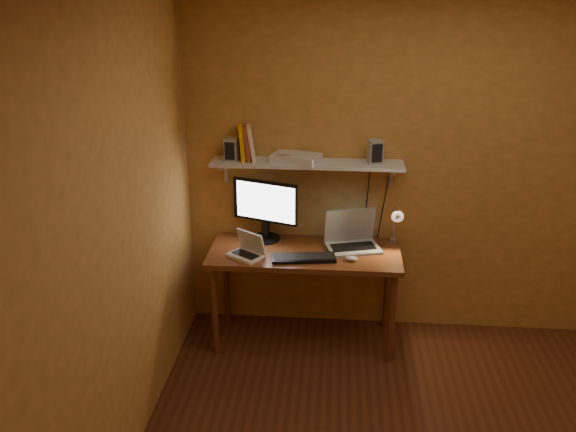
# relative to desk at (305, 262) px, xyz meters

# --- Properties ---
(room) EXTENTS (3.44, 3.24, 2.64)m
(room) POSITION_rel_desk_xyz_m (0.78, -1.28, 0.64)
(room) COLOR #522815
(room) RESTS_ON ground
(desk) EXTENTS (1.40, 0.60, 0.75)m
(desk) POSITION_rel_desk_xyz_m (0.00, 0.00, 0.00)
(desk) COLOR brown
(desk) RESTS_ON ground
(wall_shelf) EXTENTS (1.40, 0.25, 0.21)m
(wall_shelf) POSITION_rel_desk_xyz_m (0.00, 0.19, 0.69)
(wall_shelf) COLOR silver
(wall_shelf) RESTS_ON room
(monitor) EXTENTS (0.50, 0.28, 0.47)m
(monitor) POSITION_rel_desk_xyz_m (-0.31, 0.19, 0.35)
(monitor) COLOR black
(monitor) RESTS_ON desk
(laptop) EXTENTS (0.44, 0.37, 0.28)m
(laptop) POSITION_rel_desk_xyz_m (0.34, 0.11, 0.16)
(laptop) COLOR #909398
(laptop) RESTS_ON desk
(netbook) EXTENTS (0.30, 0.28, 0.18)m
(netbook) POSITION_rel_desk_xyz_m (-0.40, -0.12, 0.14)
(netbook) COLOR silver
(netbook) RESTS_ON desk
(keyboard) EXTENTS (0.47, 0.21, 0.02)m
(keyboard) POSITION_rel_desk_xyz_m (0.00, -0.15, 0.10)
(keyboard) COLOR black
(keyboard) RESTS_ON desk
(mouse) EXTENTS (0.10, 0.08, 0.03)m
(mouse) POSITION_rel_desk_xyz_m (0.34, -0.14, 0.10)
(mouse) COLOR silver
(mouse) RESTS_ON desk
(desk_lamp) EXTENTS (0.09, 0.23, 0.38)m
(desk_lamp) POSITION_rel_desk_xyz_m (0.66, 0.13, 0.29)
(desk_lamp) COLOR silver
(desk_lamp) RESTS_ON desk
(speaker_left) EXTENTS (0.11, 0.11, 0.17)m
(speaker_left) POSITION_rel_desk_xyz_m (-0.55, 0.18, 0.79)
(speaker_left) COLOR #909398
(speaker_left) RESTS_ON wall_shelf
(speaker_right) EXTENTS (0.12, 0.12, 0.17)m
(speaker_right) POSITION_rel_desk_xyz_m (0.49, 0.20, 0.80)
(speaker_right) COLOR #909398
(speaker_right) RESTS_ON wall_shelf
(books) EXTENTS (0.16, 0.18, 0.25)m
(books) POSITION_rel_desk_xyz_m (-0.44, 0.21, 0.84)
(books) COLOR #F9A206
(books) RESTS_ON wall_shelf
(shelf_camera) EXTENTS (0.10, 0.05, 0.06)m
(shelf_camera) POSITION_rel_desk_xyz_m (-0.17, 0.14, 0.74)
(shelf_camera) COLOR silver
(shelf_camera) RESTS_ON wall_shelf
(router) EXTENTS (0.38, 0.31, 0.06)m
(router) POSITION_rel_desk_xyz_m (-0.08, 0.19, 0.74)
(router) COLOR silver
(router) RESTS_ON wall_shelf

